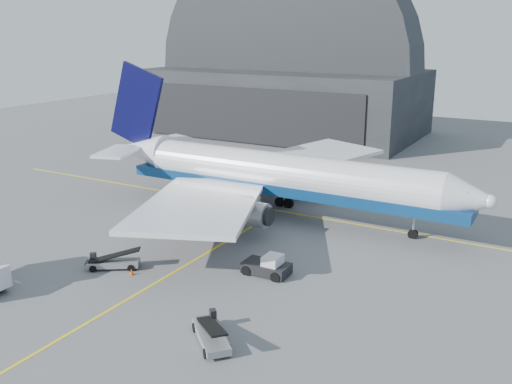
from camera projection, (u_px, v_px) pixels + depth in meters
The scene contains 8 objects.
ground at pixel (167, 277), 46.67m from camera, with size 200.00×200.00×0.00m, color #565659.
taxi_lines at pixel (245, 230), 57.25m from camera, with size 80.00×42.12×0.02m.
hangar at pixel (285, 83), 108.72m from camera, with size 50.00×28.30×28.00m.
airliner at pixel (272, 174), 61.23m from camera, with size 45.34×43.96×15.91m.
pushback_tug at pixel (268, 267), 46.95m from camera, with size 3.88×2.31×1.78m.
belt_loader_a at pixel (113, 262), 48.15m from camera, with size 4.42×3.57×1.75m.
belt_loader_b at pixel (211, 334), 36.80m from camera, with size 4.44×4.28×1.87m.
traffic_cone at pixel (132, 272), 46.92m from camera, with size 0.36×0.36×0.52m.
Camera 1 is at (27.54, -33.71, 19.61)m, focal length 40.00 mm.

